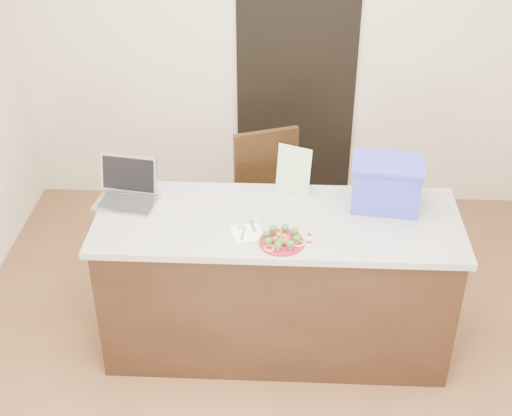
{
  "coord_description": "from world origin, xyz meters",
  "views": [
    {
      "loc": [
        0.04,
        -3.08,
        3.13
      ],
      "look_at": [
        -0.12,
        0.2,
        1.02
      ],
      "focal_mm": 50.0,
      "sensor_mm": 36.0,
      "label": 1
    }
  ],
  "objects_px": {
    "plate": "(281,242)",
    "laptop": "(127,189)",
    "island": "(277,283)",
    "blue_box": "(386,184)",
    "chair": "(265,196)",
    "yogurt_bottle": "(309,240)",
    "napkin": "(247,233)"
  },
  "relations": [
    {
      "from": "napkin",
      "to": "laptop",
      "type": "relative_size",
      "value": 0.42
    },
    {
      "from": "blue_box",
      "to": "chair",
      "type": "xyz_separation_m",
      "value": [
        -0.71,
        0.62,
        -0.49
      ]
    },
    {
      "from": "yogurt_bottle",
      "to": "blue_box",
      "type": "distance_m",
      "value": 0.61
    },
    {
      "from": "blue_box",
      "to": "chair",
      "type": "distance_m",
      "value": 1.06
    },
    {
      "from": "island",
      "to": "laptop",
      "type": "relative_size",
      "value": 5.42
    },
    {
      "from": "napkin",
      "to": "blue_box",
      "type": "bearing_deg",
      "value": 22.42
    },
    {
      "from": "chair",
      "to": "napkin",
      "type": "bearing_deg",
      "value": -114.62
    },
    {
      "from": "plate",
      "to": "laptop",
      "type": "xyz_separation_m",
      "value": [
        -0.9,
        0.41,
        0.06
      ]
    },
    {
      "from": "plate",
      "to": "yogurt_bottle",
      "type": "distance_m",
      "value": 0.15
    },
    {
      "from": "yogurt_bottle",
      "to": "laptop",
      "type": "relative_size",
      "value": 0.16
    },
    {
      "from": "yogurt_bottle",
      "to": "blue_box",
      "type": "height_order",
      "value": "blue_box"
    },
    {
      "from": "napkin",
      "to": "blue_box",
      "type": "relative_size",
      "value": 0.38
    },
    {
      "from": "laptop",
      "to": "yogurt_bottle",
      "type": "bearing_deg",
      "value": -11.78
    },
    {
      "from": "island",
      "to": "yogurt_bottle",
      "type": "bearing_deg",
      "value": -53.68
    },
    {
      "from": "yogurt_bottle",
      "to": "laptop",
      "type": "xyz_separation_m",
      "value": [
        -1.05,
        0.41,
        0.04
      ]
    },
    {
      "from": "island",
      "to": "plate",
      "type": "relative_size",
      "value": 8.54
    },
    {
      "from": "plate",
      "to": "napkin",
      "type": "bearing_deg",
      "value": 155.11
    },
    {
      "from": "yogurt_bottle",
      "to": "chair",
      "type": "relative_size",
      "value": 0.06
    },
    {
      "from": "blue_box",
      "to": "yogurt_bottle",
      "type": "bearing_deg",
      "value": -130.34
    },
    {
      "from": "island",
      "to": "blue_box",
      "type": "xyz_separation_m",
      "value": [
        0.61,
        0.17,
        0.6
      ]
    },
    {
      "from": "island",
      "to": "plate",
      "type": "height_order",
      "value": "plate"
    },
    {
      "from": "plate",
      "to": "blue_box",
      "type": "height_order",
      "value": "blue_box"
    },
    {
      "from": "laptop",
      "to": "blue_box",
      "type": "distance_m",
      "value": 1.49
    },
    {
      "from": "laptop",
      "to": "chair",
      "type": "xyz_separation_m",
      "value": [
        0.78,
        0.62,
        -0.41
      ]
    },
    {
      "from": "plate",
      "to": "napkin",
      "type": "xyz_separation_m",
      "value": [
        -0.19,
        0.09,
        -0.01
      ]
    },
    {
      "from": "chair",
      "to": "laptop",
      "type": "bearing_deg",
      "value": -162.1
    },
    {
      "from": "plate",
      "to": "yogurt_bottle",
      "type": "height_order",
      "value": "yogurt_bottle"
    },
    {
      "from": "island",
      "to": "laptop",
      "type": "height_order",
      "value": "laptop"
    },
    {
      "from": "chair",
      "to": "plate",
      "type": "bearing_deg",
      "value": -103.81
    },
    {
      "from": "plate",
      "to": "chair",
      "type": "relative_size",
      "value": 0.24
    },
    {
      "from": "island",
      "to": "yogurt_bottle",
      "type": "xyz_separation_m",
      "value": [
        0.17,
        -0.23,
        0.48
      ]
    },
    {
      "from": "chair",
      "to": "yogurt_bottle",
      "type": "bearing_deg",
      "value": -95.9
    }
  ]
}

